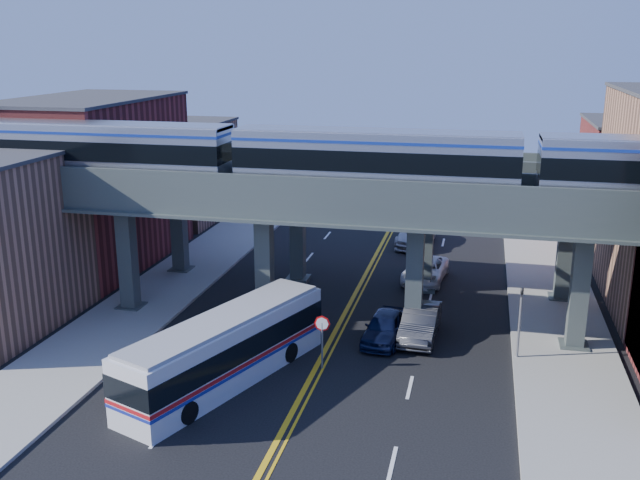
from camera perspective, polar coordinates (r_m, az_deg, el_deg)
The scene contains 16 objects.
ground at distance 31.28m, azimuth -1.62°, elevation -12.51°, with size 120.00×120.00×0.00m, color black.
sidewalk_west at distance 43.63m, azimuth -13.06°, elevation -4.42°, with size 5.00×70.00×0.16m, color gray.
sidewalk_east at distance 39.75m, azimuth 18.60°, elevation -6.87°, with size 5.00×70.00×0.16m, color gray.
building_west_b at distance 50.57m, azimuth -17.67°, elevation 4.38°, with size 8.00×14.00×11.00m, color maroon.
building_west_c at distance 62.18m, azimuth -11.55°, elevation 5.39°, with size 8.00×10.00×8.00m, color #9E6D52.
building_east_c at distance 57.76m, azimuth 24.25°, elevation 4.05°, with size 8.00×10.00×9.00m, color maroon.
elevated_viaduct_near at distance 36.33m, azimuth 1.47°, elevation 2.47°, with size 52.00×3.60×7.40m.
elevated_viaduct_far at distance 43.06m, azimuth 3.34°, elevation 4.54°, with size 52.00×3.60×7.40m.
transit_train at distance 35.50m, azimuth 4.42°, elevation 6.47°, with size 43.46×2.72×3.17m.
stop_sign at distance 33.09m, azimuth 0.18°, elevation -7.48°, with size 0.76×0.09×2.63m.
traffic_signal at distance 35.03m, azimuth 15.73°, elevation -5.79°, with size 0.15×0.18×4.10m.
transit_bus at distance 32.29m, azimuth -7.54°, elevation -8.71°, with size 6.48×11.61×2.95m.
car_lane_a at distance 36.57m, azimuth 5.19°, elevation -6.93°, with size 1.78×4.42×1.51m, color #0E1434.
car_lane_b at distance 37.16m, azimuth 8.03°, elevation -6.53°, with size 1.73×4.97×1.64m, color #2C2D2F.
car_lane_c at distance 45.70m, azimuth 8.41°, elevation -2.40°, with size 2.39×5.18×1.44m, color white.
car_lane_d at distance 53.89m, azimuth 7.73°, elevation 0.62°, with size 2.51×6.18×1.79m, color #B9B8BD.
Camera 1 is at (7.02, -26.66, 14.78)m, focal length 40.00 mm.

